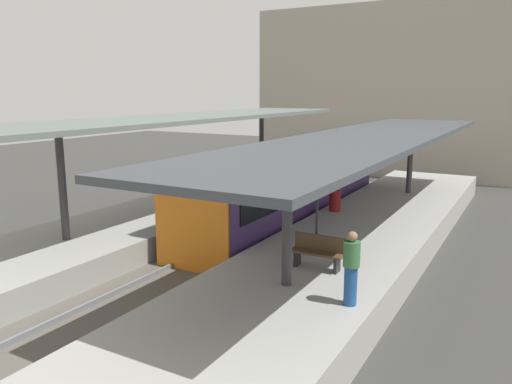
{
  "coord_description": "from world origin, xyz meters",
  "views": [
    {
      "loc": [
        8.67,
        -15.02,
        5.51
      ],
      "look_at": [
        -0.06,
        0.49,
        1.92
      ],
      "focal_mm": 35.08,
      "sensor_mm": 36.0,
      "label": 1
    }
  ],
  "objects_px": {
    "platform_bench": "(318,251)",
    "platform_sign": "(317,194)",
    "litter_bin": "(335,201)",
    "commuter_train": "(289,186)",
    "passenger_near_bench": "(351,267)"
  },
  "relations": [
    {
      "from": "platform_bench",
      "to": "platform_sign",
      "type": "height_order",
      "value": "platform_sign"
    },
    {
      "from": "platform_sign",
      "to": "litter_bin",
      "type": "xyz_separation_m",
      "value": [
        -1.17,
        4.63,
        -1.22
      ]
    },
    {
      "from": "platform_sign",
      "to": "passenger_near_bench",
      "type": "relative_size",
      "value": 1.35
    },
    {
      "from": "commuter_train",
      "to": "litter_bin",
      "type": "height_order",
      "value": "commuter_train"
    },
    {
      "from": "litter_bin",
      "to": "platform_sign",
      "type": "bearing_deg",
      "value": -75.87
    },
    {
      "from": "platform_sign",
      "to": "litter_bin",
      "type": "distance_m",
      "value": 4.93
    },
    {
      "from": "platform_bench",
      "to": "litter_bin",
      "type": "relative_size",
      "value": 1.75
    },
    {
      "from": "commuter_train",
      "to": "platform_sign",
      "type": "bearing_deg",
      "value": -56.59
    },
    {
      "from": "litter_bin",
      "to": "passenger_near_bench",
      "type": "bearing_deg",
      "value": -67.28
    },
    {
      "from": "platform_bench",
      "to": "platform_sign",
      "type": "xyz_separation_m",
      "value": [
        -0.71,
        1.6,
        1.16
      ]
    },
    {
      "from": "platform_bench",
      "to": "litter_bin",
      "type": "distance_m",
      "value": 6.5
    },
    {
      "from": "commuter_train",
      "to": "platform_bench",
      "type": "relative_size",
      "value": 9.58
    },
    {
      "from": "platform_bench",
      "to": "passenger_near_bench",
      "type": "distance_m",
      "value": 2.34
    },
    {
      "from": "platform_bench",
      "to": "platform_sign",
      "type": "distance_m",
      "value": 2.1
    },
    {
      "from": "commuter_train",
      "to": "passenger_near_bench",
      "type": "height_order",
      "value": "commuter_train"
    }
  ]
}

